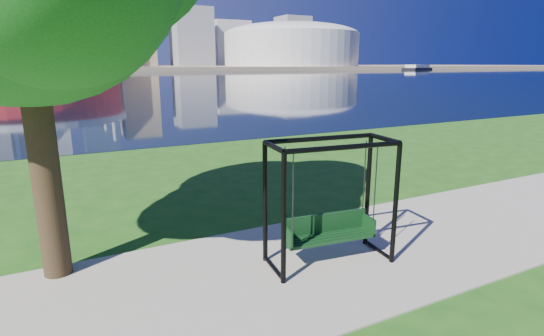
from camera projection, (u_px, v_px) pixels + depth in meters
ground at (284, 256)px, 8.13m from camera, size 900.00×900.00×0.00m
path at (298, 266)px, 7.70m from camera, size 120.00×4.00×0.03m
river at (67, 80)px, 96.09m from camera, size 900.00×180.00×0.02m
far_bank at (54, 68)px, 271.78m from camera, size 900.00×228.00×2.00m
stadium at (29, 41)px, 202.92m from camera, size 83.00×83.00×32.00m
arena at (291, 44)px, 267.18m from camera, size 84.00×84.00×26.56m
skyline at (39, 12)px, 273.07m from camera, size 392.00×66.00×96.50m
swing at (329, 205)px, 7.64m from camera, size 2.35×1.23×2.31m
barge at (418, 67)px, 250.76m from camera, size 30.21×19.50×2.96m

